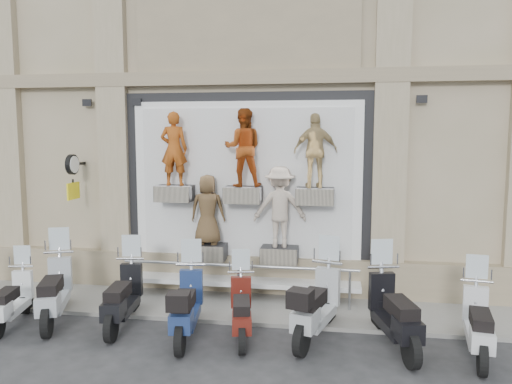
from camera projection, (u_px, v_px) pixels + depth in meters
The scene contains 14 objects.
ground at pixel (216, 347), 8.55m from camera, with size 90.00×90.00×0.00m, color #2B2B2D.
sidewalk at pixel (239, 304), 10.60m from camera, with size 16.00×2.20×0.08m, color gray.
building at pixel (271, 53), 14.72m from camera, with size 14.00×8.60×12.00m, color tan, non-canonical shape.
shop_vitrine at pixel (249, 191), 10.95m from camera, with size 5.60×0.83×4.30m.
guard_rail at pixel (238, 286), 10.46m from camera, with size 5.06×0.10×0.93m, color #9EA0A5, non-canonical shape.
clock_sign_bracket at pixel (73, 171), 11.27m from camera, with size 0.10×0.80×1.02m.
scooter_b at pixel (11, 289), 9.44m from camera, with size 0.51×1.76×1.43m, color silver, non-canonical shape.
scooter_c at pixel (54, 278), 9.60m from camera, with size 0.62×2.14×1.74m, color #9BA0A8, non-canonical shape.
scooter_d at pixel (122, 284), 9.39m from camera, with size 0.59×2.01×1.63m, color black, non-canonical shape.
scooter_e at pixel (186, 293), 8.86m from camera, with size 0.60×2.04×1.66m, color navy, non-canonical shape.
scooter_f at pixel (241, 298), 8.85m from camera, with size 0.53×1.83×1.48m, color #54150E, non-canonical shape.
scooter_g at pixel (317, 291), 8.80m from camera, with size 0.63×2.15×1.74m, color #A1A5A8, non-canonical shape.
scooter_h at pixel (394, 298), 8.45m from camera, with size 0.62×2.14×1.74m, color black, non-canonical shape.
scooter_i at pixel (479, 310), 8.11m from camera, with size 0.56×1.92×1.56m, color silver, non-canonical shape.
Camera 1 is at (2.01, -7.96, 3.64)m, focal length 35.00 mm.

